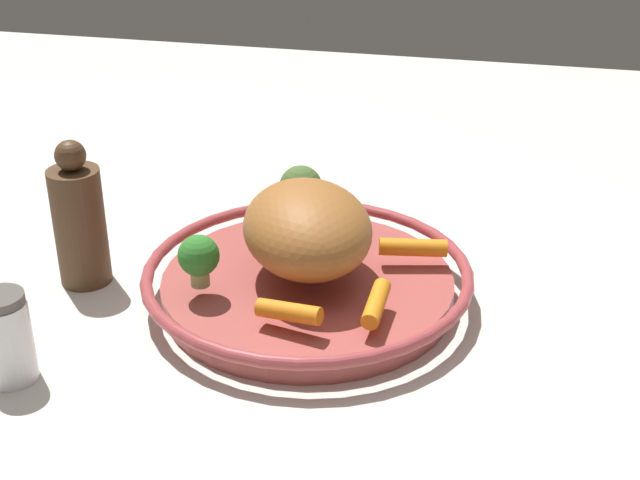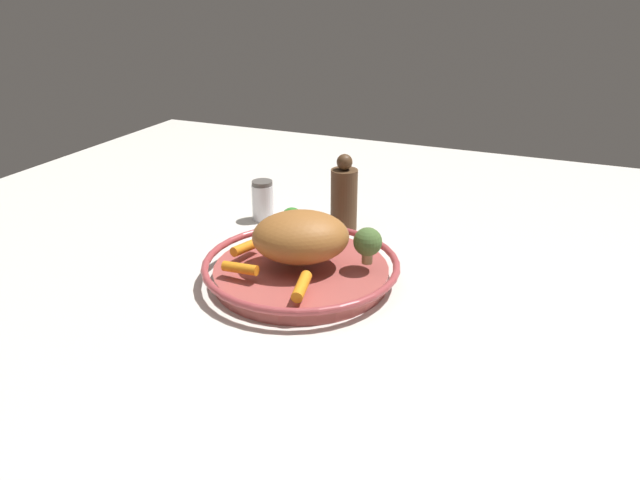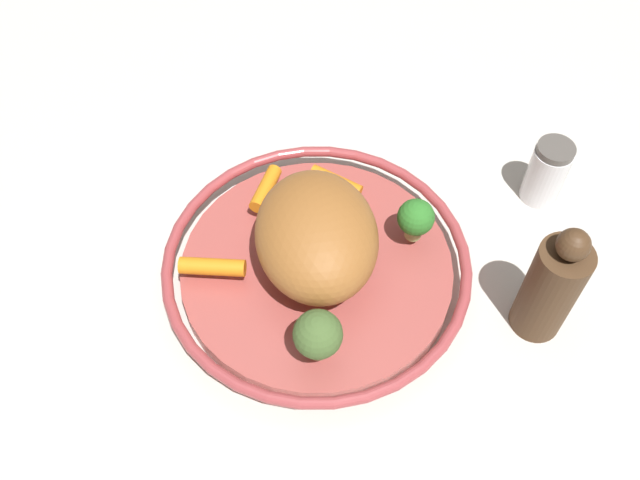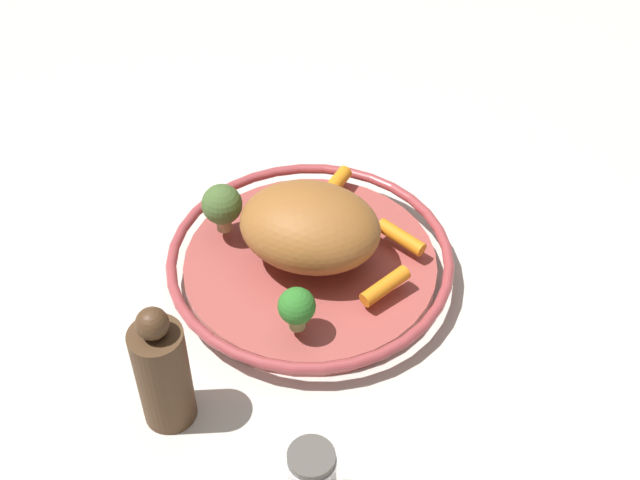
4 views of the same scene
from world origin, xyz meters
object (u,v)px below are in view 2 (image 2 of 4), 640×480
(baby_carrot_left, at_px, (302,286))
(broccoli_floret_small, at_px, (292,219))
(roast_chicken_piece, at_px, (303,237))
(baby_carrot_right, at_px, (246,247))
(broccoli_floret_large, at_px, (368,243))
(salt_shaker, at_px, (263,201))
(baby_carrot_back, at_px, (240,268))
(pepper_mill, at_px, (344,197))
(serving_bowl, at_px, (301,270))

(baby_carrot_left, height_order, broccoli_floret_small, broccoli_floret_small)
(roast_chicken_piece, xyz_separation_m, baby_carrot_right, (-0.10, -0.01, -0.03))
(broccoli_floret_large, xyz_separation_m, salt_shaker, (-0.29, 0.18, -0.03))
(baby_carrot_back, xyz_separation_m, broccoli_floret_small, (0.01, 0.17, 0.02))
(roast_chicken_piece, xyz_separation_m, broccoli_floret_small, (-0.06, 0.09, -0.01))
(baby_carrot_right, xyz_separation_m, salt_shaker, (-0.09, 0.22, -0.00))
(salt_shaker, relative_size, pepper_mill, 0.54)
(salt_shaker, bearing_deg, broccoli_floret_small, -45.03)
(baby_carrot_right, distance_m, broccoli_floret_large, 0.21)
(roast_chicken_piece, distance_m, pepper_mill, 0.23)
(baby_carrot_right, bearing_deg, salt_shaker, 111.12)
(roast_chicken_piece, distance_m, salt_shaker, 0.29)
(serving_bowl, distance_m, broccoli_floret_large, 0.12)
(baby_carrot_right, relative_size, broccoli_floret_small, 1.18)
(baby_carrot_right, bearing_deg, serving_bowl, 4.42)
(roast_chicken_piece, distance_m, baby_carrot_left, 0.11)
(baby_carrot_back, distance_m, baby_carrot_left, 0.11)
(serving_bowl, xyz_separation_m, baby_carrot_back, (-0.07, -0.08, 0.03))
(broccoli_floret_large, relative_size, salt_shaker, 0.73)
(serving_bowl, relative_size, broccoli_floret_large, 5.36)
(serving_bowl, bearing_deg, baby_carrot_back, -130.41)
(salt_shaker, bearing_deg, broccoli_floret_large, -32.58)
(roast_chicken_piece, xyz_separation_m, broccoli_floret_large, (0.10, 0.03, -0.01))
(serving_bowl, distance_m, broccoli_floret_small, 0.12)
(roast_chicken_piece, height_order, broccoli_floret_large, roast_chicken_piece)
(pepper_mill, bearing_deg, serving_bowl, -86.46)
(serving_bowl, height_order, pepper_mill, pepper_mill)
(baby_carrot_back, distance_m, broccoli_floret_small, 0.17)
(baby_carrot_back, relative_size, broccoli_floret_large, 0.99)
(broccoli_floret_large, bearing_deg, pepper_mill, 120.43)
(baby_carrot_left, bearing_deg, serving_bowl, 115.35)
(roast_chicken_piece, relative_size, baby_carrot_back, 2.62)
(pepper_mill, bearing_deg, baby_carrot_right, -109.44)
(baby_carrot_right, xyz_separation_m, broccoli_floret_large, (0.20, 0.04, 0.03))
(baby_carrot_back, xyz_separation_m, salt_shaker, (-0.12, 0.29, -0.00))
(serving_bowl, xyz_separation_m, roast_chicken_piece, (0.00, 0.00, 0.06))
(baby_carrot_left, distance_m, pepper_mill, 0.33)
(baby_carrot_right, xyz_separation_m, broccoli_floret_small, (0.04, 0.10, 0.02))
(salt_shaker, distance_m, pepper_mill, 0.17)
(baby_carrot_right, relative_size, baby_carrot_left, 0.89)
(broccoli_floret_large, distance_m, salt_shaker, 0.34)
(pepper_mill, bearing_deg, broccoli_floret_small, -107.14)
(broccoli_floret_large, height_order, pepper_mill, pepper_mill)
(broccoli_floret_small, distance_m, pepper_mill, 0.15)
(baby_carrot_left, bearing_deg, broccoli_floret_small, 119.22)
(baby_carrot_right, distance_m, broccoli_floret_small, 0.11)
(roast_chicken_piece, distance_m, broccoli_floret_small, 0.11)
(roast_chicken_piece, bearing_deg, baby_carrot_right, -174.91)
(baby_carrot_back, bearing_deg, broccoli_floret_small, 86.80)
(roast_chicken_piece, height_order, baby_carrot_left, roast_chicken_piece)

